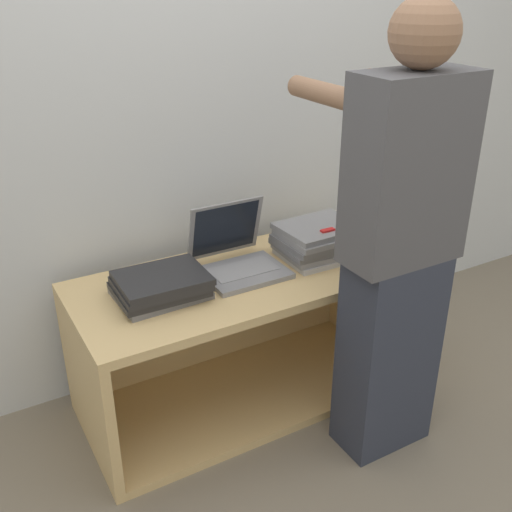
{
  "coord_description": "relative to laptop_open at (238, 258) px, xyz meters",
  "views": [
    {
      "loc": [
        -1.0,
        -1.53,
        1.67
      ],
      "look_at": [
        0.0,
        0.21,
        0.71
      ],
      "focal_mm": 42.0,
      "sensor_mm": 36.0,
      "label": 1
    }
  ],
  "objects": [
    {
      "name": "laptop_stack_right",
      "position": [
        0.35,
        -0.05,
        0.02
      ],
      "size": [
        0.34,
        0.27,
        0.14
      ],
      "color": "#B7B7BC",
      "rests_on": "cart"
    },
    {
      "name": "person",
      "position": [
        0.34,
        -0.53,
        0.17
      ],
      "size": [
        0.4,
        0.53,
        1.61
      ],
      "color": "#2D3342",
      "rests_on": "ground_plane"
    },
    {
      "name": "laptop_open",
      "position": [
        0.0,
        0.0,
        0.0
      ],
      "size": [
        0.32,
        0.32,
        0.26
      ],
      "color": "gray",
      "rests_on": "cart"
    },
    {
      "name": "cart",
      "position": [
        0.0,
        0.01,
        -0.35
      ],
      "size": [
        1.35,
        0.6,
        0.59
      ],
      "color": "tan",
      "rests_on": "ground_plane"
    },
    {
      "name": "inventory_tag",
      "position": [
        0.35,
        -0.12,
        0.09
      ],
      "size": [
        0.06,
        0.02,
        0.01
      ],
      "color": "red",
      "rests_on": "laptop_stack_right"
    },
    {
      "name": "wall_back",
      "position": [
        0.0,
        0.35,
        0.56
      ],
      "size": [
        8.0,
        0.05,
        2.4
      ],
      "color": "silver",
      "rests_on": "ground_plane"
    },
    {
      "name": "ground_plane",
      "position": [
        0.0,
        -0.35,
        -0.64
      ],
      "size": [
        12.0,
        12.0,
        0.0
      ],
      "primitive_type": "plane",
      "color": "#756B5B"
    },
    {
      "name": "laptop_stack_left",
      "position": [
        -0.35,
        -0.05,
        -0.01
      ],
      "size": [
        0.33,
        0.27,
        0.09
      ],
      "color": "slate",
      "rests_on": "cart"
    }
  ]
}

